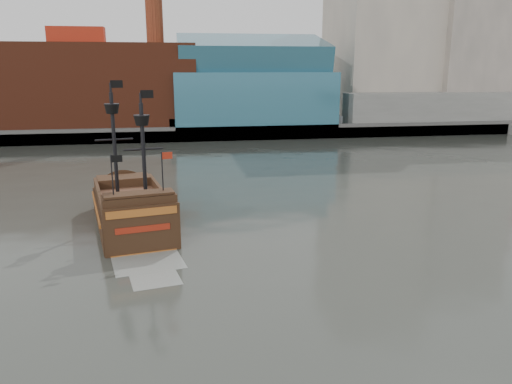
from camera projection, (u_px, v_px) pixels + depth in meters
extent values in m
plane|color=#2C2E29|center=(275.00, 292.00, 29.71)|extent=(400.00, 400.00, 0.00)
cube|color=slate|center=(195.00, 119.00, 117.39)|extent=(220.00, 60.00, 2.00)
cube|color=#4C4C49|center=(204.00, 134.00, 89.12)|extent=(220.00, 1.00, 2.60)
cube|color=maroon|center=(81.00, 86.00, 92.61)|extent=(42.00, 18.00, 15.00)
cube|color=#2E677C|center=(252.00, 98.00, 96.52)|extent=(30.00, 16.00, 10.00)
cube|color=#B8AB98|center=(383.00, 9.00, 106.54)|extent=(20.00, 22.00, 46.00)
cube|color=#A4978A|center=(469.00, 28.00, 106.63)|extent=(18.00, 18.00, 38.00)
cube|color=#B8AB98|center=(393.00, 4.00, 123.68)|extent=(24.00, 20.00, 52.00)
cube|color=slate|center=(443.00, 108.00, 99.37)|extent=(40.00, 6.00, 6.00)
cube|color=#2E677C|center=(252.00, 56.00, 94.56)|extent=(28.00, 14.94, 8.78)
cube|color=black|center=(132.00, 218.00, 41.90)|extent=(7.88, 14.00, 2.86)
cube|color=#4B2B1B|center=(131.00, 200.00, 41.51)|extent=(7.09, 12.60, 0.33)
cube|color=black|center=(124.00, 182.00, 46.21)|extent=(5.09, 3.47, 1.10)
cube|color=black|center=(140.00, 208.00, 36.11)|extent=(5.46, 2.71, 1.98)
cube|color=black|center=(143.00, 236.00, 35.62)|extent=(5.35, 1.28, 4.40)
cube|color=#AE5C21|center=(142.00, 213.00, 35.05)|extent=(4.88, 1.01, 0.55)
cube|color=maroon|center=(143.00, 229.00, 35.34)|extent=(3.80, 0.81, 0.44)
cylinder|color=black|center=(114.00, 145.00, 41.61)|extent=(0.36, 0.36, 8.58)
cylinder|color=black|center=(144.00, 154.00, 39.03)|extent=(0.36, 0.36, 7.92)
cone|color=black|center=(112.00, 109.00, 40.88)|extent=(1.42, 1.42, 0.77)
cone|color=black|center=(142.00, 120.00, 38.38)|extent=(1.42, 1.42, 0.77)
cube|color=black|center=(116.00, 84.00, 40.57)|extent=(0.98, 0.22, 0.61)
cube|color=black|center=(147.00, 94.00, 38.06)|extent=(0.98, 0.22, 0.61)
cube|color=#9AA09B|center=(148.00, 262.00, 34.26)|extent=(5.33, 4.77, 0.02)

